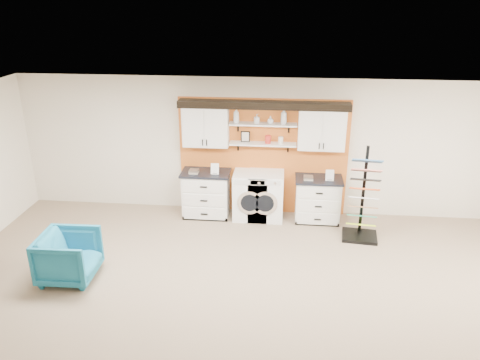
# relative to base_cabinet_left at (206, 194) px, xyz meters

# --- Properties ---
(floor) EXTENTS (10.00, 10.00, 0.00)m
(floor) POSITION_rel_base_cabinet_left_xyz_m (1.13, -3.64, -0.48)
(floor) COLOR gray
(floor) RESTS_ON ground
(ceiling) EXTENTS (10.00, 10.00, 0.00)m
(ceiling) POSITION_rel_base_cabinet_left_xyz_m (1.13, -3.64, 2.32)
(ceiling) COLOR white
(ceiling) RESTS_ON wall_back
(wall_back) EXTENTS (10.00, 0.00, 10.00)m
(wall_back) POSITION_rel_base_cabinet_left_xyz_m (1.13, 0.36, 0.92)
(wall_back) COLOR beige
(wall_back) RESTS_ON floor
(accent_panel) EXTENTS (3.40, 0.07, 2.40)m
(accent_panel) POSITION_rel_base_cabinet_left_xyz_m (1.13, 0.32, 0.72)
(accent_panel) COLOR #C76222
(accent_panel) RESTS_ON wall_back
(upper_cabinet_left) EXTENTS (0.90, 0.35, 0.84)m
(upper_cabinet_left) POSITION_rel_base_cabinet_left_xyz_m (-0.00, 0.15, 1.40)
(upper_cabinet_left) COLOR white
(upper_cabinet_left) RESTS_ON wall_back
(upper_cabinet_right) EXTENTS (0.90, 0.35, 0.84)m
(upper_cabinet_right) POSITION_rel_base_cabinet_left_xyz_m (2.26, 0.15, 1.40)
(upper_cabinet_right) COLOR white
(upper_cabinet_right) RESTS_ON wall_back
(shelf_lower) EXTENTS (1.32, 0.28, 0.03)m
(shelf_lower) POSITION_rel_base_cabinet_left_xyz_m (1.13, 0.16, 1.05)
(shelf_lower) COLOR white
(shelf_lower) RESTS_ON wall_back
(shelf_upper) EXTENTS (1.32, 0.28, 0.03)m
(shelf_upper) POSITION_rel_base_cabinet_left_xyz_m (1.13, 0.16, 1.45)
(shelf_upper) COLOR white
(shelf_upper) RESTS_ON wall_back
(crown_molding) EXTENTS (3.30, 0.41, 0.13)m
(crown_molding) POSITION_rel_base_cabinet_left_xyz_m (1.13, 0.17, 1.85)
(crown_molding) COLOR black
(crown_molding) RESTS_ON wall_back
(picture_frame) EXTENTS (0.18, 0.02, 0.22)m
(picture_frame) POSITION_rel_base_cabinet_left_xyz_m (0.78, 0.21, 1.18)
(picture_frame) COLOR black
(picture_frame) RESTS_ON shelf_lower
(canister_red) EXTENTS (0.11, 0.11, 0.16)m
(canister_red) POSITION_rel_base_cabinet_left_xyz_m (1.23, 0.16, 1.15)
(canister_red) COLOR red
(canister_red) RESTS_ON shelf_lower
(canister_cream) EXTENTS (0.10, 0.10, 0.14)m
(canister_cream) POSITION_rel_base_cabinet_left_xyz_m (1.48, 0.16, 1.14)
(canister_cream) COLOR silver
(canister_cream) RESTS_ON shelf_lower
(base_cabinet_left) EXTENTS (0.98, 0.66, 0.96)m
(base_cabinet_left) POSITION_rel_base_cabinet_left_xyz_m (0.00, 0.00, 0.00)
(base_cabinet_left) COLOR white
(base_cabinet_left) RESTS_ON floor
(base_cabinet_right) EXTENTS (0.93, 0.66, 0.91)m
(base_cabinet_right) POSITION_rel_base_cabinet_left_xyz_m (2.26, 0.00, -0.02)
(base_cabinet_right) COLOR white
(base_cabinet_right) RESTS_ON floor
(washer) EXTENTS (0.69, 0.71, 0.97)m
(washer) POSITION_rel_base_cabinet_left_xyz_m (0.91, -0.00, 0.01)
(washer) COLOR white
(washer) RESTS_ON floor
(dryer) EXTENTS (0.70, 0.71, 0.97)m
(dryer) POSITION_rel_base_cabinet_left_xyz_m (1.22, -0.00, 0.01)
(dryer) COLOR white
(dryer) RESTS_ON floor
(sample_rack) EXTENTS (0.69, 0.60, 1.76)m
(sample_rack) POSITION_rel_base_cabinet_left_xyz_m (3.03, -0.66, 0.07)
(sample_rack) COLOR black
(sample_rack) RESTS_ON floor
(armchair) EXTENTS (0.89, 0.87, 0.79)m
(armchair) POSITION_rel_base_cabinet_left_xyz_m (-1.81, -2.51, -0.08)
(armchair) COLOR #176C8F
(armchair) RESTS_ON floor
(soap_bottle_a) EXTENTS (0.14, 0.14, 0.30)m
(soap_bottle_a) POSITION_rel_base_cabinet_left_xyz_m (0.60, 0.16, 1.61)
(soap_bottle_a) COLOR silver
(soap_bottle_a) RESTS_ON shelf_upper
(soap_bottle_b) EXTENTS (0.11, 0.11, 0.18)m
(soap_bottle_b) POSITION_rel_base_cabinet_left_xyz_m (1.00, 0.16, 1.56)
(soap_bottle_b) COLOR silver
(soap_bottle_b) RESTS_ON shelf_upper
(soap_bottle_c) EXTENTS (0.14, 0.14, 0.15)m
(soap_bottle_c) POSITION_rel_base_cabinet_left_xyz_m (1.27, 0.16, 1.54)
(soap_bottle_c) COLOR silver
(soap_bottle_c) RESTS_ON shelf_upper
(soap_bottle_d) EXTENTS (0.14, 0.13, 0.31)m
(soap_bottle_d) POSITION_rel_base_cabinet_left_xyz_m (1.52, 0.16, 1.62)
(soap_bottle_d) COLOR silver
(soap_bottle_d) RESTS_ON shelf_upper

